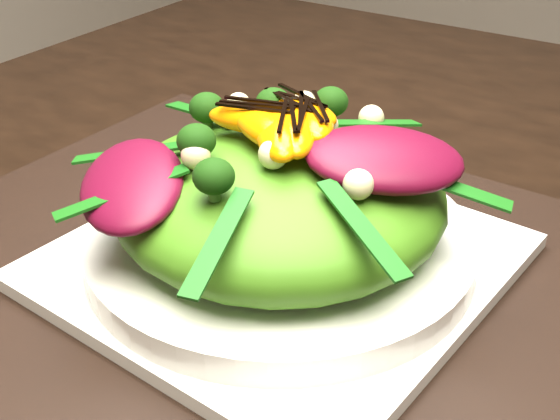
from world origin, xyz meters
The scene contains 9 objects.
placemat centered at (-0.30, -0.15, 0.75)m, with size 0.53×0.40×0.00m, color black.
plate_base centered at (-0.30, -0.15, 0.76)m, with size 0.27×0.27×0.01m, color silver.
salad_bowl centered at (-0.30, -0.15, 0.77)m, with size 0.26×0.26×0.02m, color white.
lettuce_mound centered at (-0.30, -0.15, 0.81)m, with size 0.21×0.21×0.07m, color #447816.
radicchio_leaf centered at (-0.23, -0.14, 0.85)m, with size 0.10×0.06×0.02m, color #470719.
orange_segment centered at (-0.32, -0.14, 0.85)m, with size 0.07×0.03×0.02m, color orange.
broccoli_floret centered at (-0.35, -0.11, 0.85)m, with size 0.03×0.03×0.03m, color #0A3309.
macadamia_nut centered at (-0.26, -0.19, 0.85)m, with size 0.02×0.02×0.02m, color #FFEAB3.
balsamic_drizzle centered at (-0.32, -0.14, 0.86)m, with size 0.04×0.00×0.00m, color black.
Camera 1 is at (-0.07, -0.50, 1.04)m, focal length 48.00 mm.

